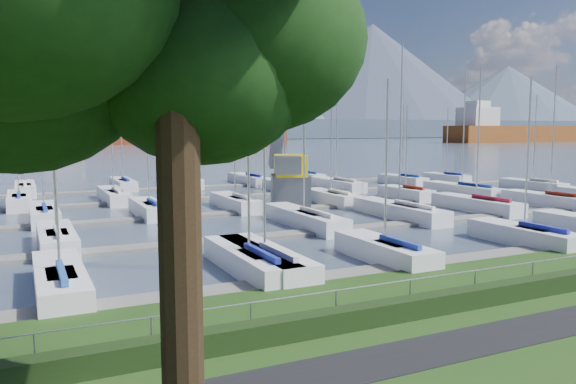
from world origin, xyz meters
TOP-DOWN VIEW (x-y plane):
  - path at (0.00, -3.00)m, footprint 160.00×2.00m
  - water at (0.00, 260.00)m, footprint 800.00×540.00m
  - hedge at (0.00, -0.40)m, footprint 80.00×0.70m
  - fence at (0.00, 0.00)m, footprint 80.00×0.04m
  - foothill at (0.00, 330.00)m, footprint 900.00×80.00m
  - mountains at (7.35, 404.62)m, footprint 1190.00×360.00m
  - docks at (0.00, 26.00)m, footprint 90.00×41.60m
  - crane at (8.04, 28.62)m, footprint 5.86×13.49m
  - cargo_ship_mid at (35.44, 221.03)m, footprint 107.64×36.27m
  - cargo_ship_east at (204.81, 182.58)m, footprint 83.96×22.05m
  - sailboat_fleet at (-2.36, 28.52)m, footprint 76.09×50.09m

SIDE VIEW (x-z plane):
  - water at x=0.00m, z-range -0.50..-0.30m
  - docks at x=0.00m, z-range -0.34..-0.09m
  - path at x=0.00m, z-range -0.01..0.03m
  - hedge at x=0.00m, z-range 0.00..0.70m
  - fence at x=0.00m, z-range 1.18..1.22m
  - cargo_ship_mid at x=35.44m, z-range -7.27..14.23m
  - cargo_ship_east at x=204.81m, z-range -7.04..14.46m
  - crane at x=8.04m, z-range -5.85..16.50m
  - sailboat_fleet at x=-2.36m, z-range -1.09..12.00m
  - foothill at x=0.00m, z-range 0.00..12.00m
  - mountains at x=7.35m, z-range -10.82..104.18m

